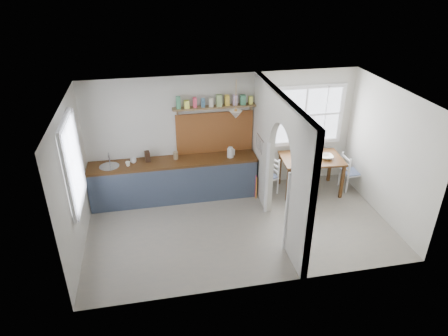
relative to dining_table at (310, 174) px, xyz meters
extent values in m
cube|color=gray|center=(-1.83, -1.04, -0.41)|extent=(5.80, 3.20, 0.01)
cube|color=beige|center=(-1.83, -1.04, 2.19)|extent=(5.80, 3.20, 0.01)
cube|color=beige|center=(-1.83, 0.56, 0.89)|extent=(5.80, 0.01, 2.60)
cube|color=beige|center=(-1.83, -2.64, 0.89)|extent=(5.80, 0.01, 2.60)
cube|color=beige|center=(-4.73, -1.04, 0.89)|extent=(0.01, 3.20, 2.60)
cube|color=beige|center=(1.07, -1.04, 0.89)|extent=(0.01, 3.20, 2.60)
cube|color=beige|center=(-1.13, -2.24, 0.89)|extent=(0.12, 0.80, 2.60)
cube|color=beige|center=(-1.13, -0.04, 0.89)|extent=(0.12, 1.20, 2.60)
cube|color=beige|center=(-1.13, -1.24, 1.67)|extent=(0.12, 1.20, 1.05)
cube|color=#4E3417|center=(-2.96, 0.26, 0.47)|extent=(3.50, 0.60, 0.05)
cube|color=#303A48|center=(-2.96, -0.03, 0.02)|extent=(3.50, 0.03, 0.85)
cube|color=black|center=(-2.96, 0.31, 0.02)|extent=(3.46, 0.45, 0.85)
cylinder|color=#B4B8BD|center=(-4.26, 0.26, 0.48)|extent=(0.40, 0.40, 0.02)
cube|color=brown|center=(-2.04, 0.53, 0.94)|extent=(1.65, 0.03, 0.90)
cube|color=olive|center=(-2.04, 0.45, 1.54)|extent=(1.75, 0.20, 0.03)
cube|color=#2F784E|center=(-2.78, 0.45, 1.65)|extent=(0.09, 0.09, 0.18)
cube|color=#DFE842|center=(-2.62, 0.45, 1.65)|extent=(0.09, 0.09, 0.18)
cube|color=#D0314B|center=(-2.45, 0.45, 1.65)|extent=(0.09, 0.09, 0.18)
cube|color=#2F5974|center=(-2.28, 0.45, 1.65)|extent=(0.09, 0.09, 0.18)
cube|color=#BEB99F|center=(-2.12, 0.45, 1.65)|extent=(0.09, 0.09, 0.18)
cube|color=#789752|center=(-1.95, 0.45, 1.65)|extent=(0.09, 0.09, 0.18)
cube|color=gold|center=(-1.79, 0.45, 1.65)|extent=(0.09, 0.09, 0.18)
cube|color=#AC90B2|center=(-1.62, 0.45, 1.65)|extent=(0.09, 0.09, 0.18)
cube|color=#2F784E|center=(-1.46, 0.45, 1.65)|extent=(0.09, 0.09, 0.18)
cube|color=#DFE842|center=(-1.29, 0.45, 1.65)|extent=(0.09, 0.09, 0.18)
cone|color=beige|center=(-1.68, 0.11, 1.47)|extent=(0.26, 0.26, 0.16)
cylinder|color=#B4B8BD|center=(-1.22, -0.14, 1.04)|extent=(0.02, 0.50, 0.02)
imported|color=beige|center=(-3.89, 0.20, 0.54)|extent=(0.12, 0.12, 0.09)
imported|color=silver|center=(-3.78, 0.33, 0.54)|extent=(0.15, 0.15, 0.10)
cube|color=black|center=(-3.49, 0.35, 0.60)|extent=(0.12, 0.15, 0.21)
cylinder|color=#836D4D|center=(-2.90, 0.34, 0.57)|extent=(0.11, 0.11, 0.16)
cube|color=#D5265F|center=(-1.25, -0.05, -0.13)|extent=(0.02, 0.03, 0.52)
cube|color=orange|center=(-1.25, -0.11, -0.16)|extent=(0.02, 0.03, 0.53)
imported|color=white|center=(0.29, -0.09, 0.44)|extent=(0.31, 0.31, 0.07)
imported|color=#66A964|center=(-0.11, -0.16, 0.45)|extent=(0.10, 0.10, 0.08)
cylinder|color=black|center=(-0.30, -0.07, 0.41)|extent=(0.16, 0.16, 0.01)
imported|color=#6A3C84|center=(0.03, 0.21, 0.52)|extent=(0.21, 0.21, 0.22)
camera|label=1|loc=(-3.36, -7.23, 4.22)|focal=32.00mm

